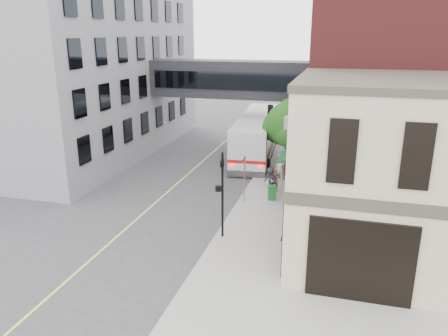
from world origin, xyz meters
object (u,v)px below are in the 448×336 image
Objects in this scene: bus at (257,134)px; pedestrian_b at (275,180)px; newspaper_box at (272,193)px; sandwich_board at (286,231)px; pedestrian_a at (280,167)px; pedestrian_c at (271,179)px.

bus is 8.23× the size of pedestrian_b.
newspaper_box is (3.03, -10.32, -1.32)m from bus.
sandwich_board is (1.63, -6.84, -0.28)m from pedestrian_b.
pedestrian_b is (3.00, -8.81, -0.99)m from bus.
pedestrian_a is 9.63m from sandwich_board.
bus reaches higher than pedestrian_b.
sandwich_board is at bearing -73.54° from bus.
pedestrian_c reaches higher than sandwich_board.
pedestrian_c is at bearing 84.80° from newspaper_box.
pedestrian_a is at bearing 73.21° from newspaper_box.
pedestrian_c reaches higher than newspaper_box.
pedestrian_c is (2.70, -8.86, -0.96)m from bus.
sandwich_board is (1.59, -5.33, 0.04)m from newspaper_box.
pedestrian_a is 1.10× the size of pedestrian_c.
bus is 9.36m from pedestrian_b.
pedestrian_b reaches higher than newspaper_box.
bus is at bearing 88.19° from newspaper_box.
bus reaches higher than newspaper_box.
bus reaches higher than sandwich_board.
pedestrian_a is at bearing 103.70° from pedestrian_b.
pedestrian_a reaches higher than newspaper_box.
pedestrian_b is at bearing 42.05° from pedestrian_c.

